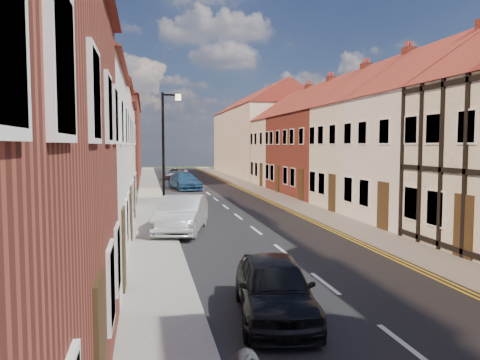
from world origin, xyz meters
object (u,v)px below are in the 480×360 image
object	(u,v)px
car_near	(274,287)
car_distant	(175,173)
lamppost	(165,150)
car_far	(185,181)
car_mid	(182,214)

from	to	relation	value
car_near	car_distant	xyz separation A→B (m)	(0.51, 42.11, -0.05)
lamppost	car_far	world-z (taller)	lamppost
lamppost	car_distant	distance (m)	30.23
car_near	car_distant	bearing A→B (deg)	97.07
car_near	car_far	world-z (taller)	car_far
lamppost	car_far	distance (m)	17.88
lamppost	car_far	xyz separation A→B (m)	(2.31, 17.50, -2.83)
lamppost	car_far	size ratio (longest dim) A/B	1.23
car_near	car_mid	xyz separation A→B (m)	(-1.19, 10.35, 0.12)
lamppost	car_near	distance (m)	12.58
car_mid	car_distant	bearing A→B (deg)	101.41
car_near	car_mid	world-z (taller)	car_mid
car_distant	car_mid	bearing A→B (deg)	-75.14
car_far	car_distant	bearing A→B (deg)	79.29
car_near	car_far	distance (m)	29.62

